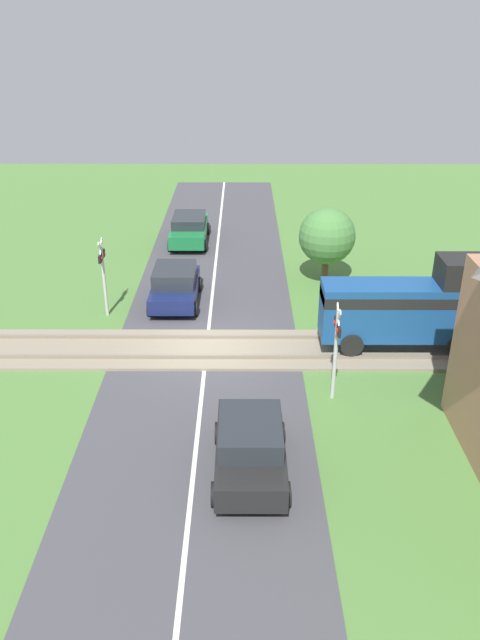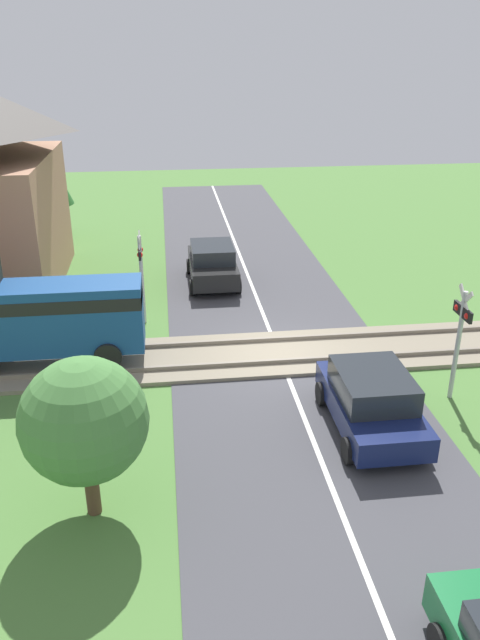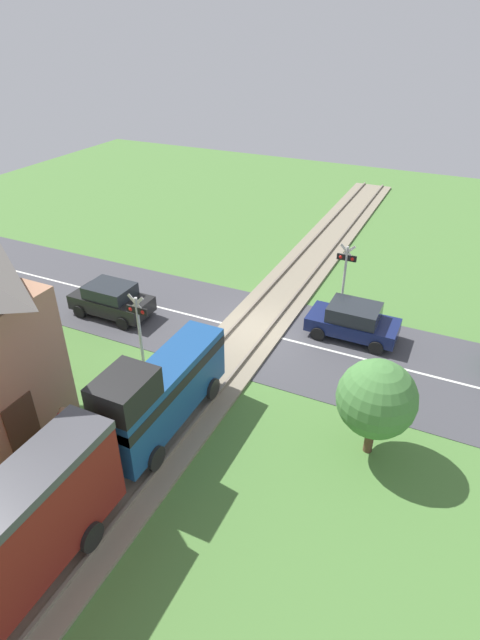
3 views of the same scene
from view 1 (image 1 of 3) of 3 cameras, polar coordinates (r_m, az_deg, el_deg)
The scene contains 9 objects.
ground_plane at distance 21.61m, azimuth -3.09°, elevation -2.85°, with size 60.00×60.00×0.00m, color #4C7A38.
road_surface at distance 21.60m, azimuth -3.09°, elevation -2.83°, with size 48.00×6.40×0.02m.
track_bed at distance 21.58m, azimuth -3.10°, elevation -2.69°, with size 2.80×48.00×0.24m.
car_near_crossing at distance 25.00m, azimuth -5.96°, elevation 3.22°, with size 3.75×1.93×1.51m.
car_far_side at distance 15.86m, azimuth 0.94°, elevation -11.44°, with size 3.68×1.87×1.52m.
car_behind_queue at distance 31.92m, azimuth -4.67°, elevation 8.37°, with size 4.18×1.90×1.42m.
crossing_signal_west_approach at distance 23.93m, azimuth -12.43°, elevation 4.71°, with size 0.90×0.18×3.06m.
crossing_signal_east_approach at distance 18.31m, azimuth 8.81°, elevation -1.86°, with size 0.90×0.18×3.06m.
tree_roadside_hedge at distance 26.64m, azimuth 7.96°, elevation 7.60°, with size 2.39×2.39×3.30m.
Camera 1 is at (18.86, 1.22, 10.47)m, focal length 35.00 mm.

